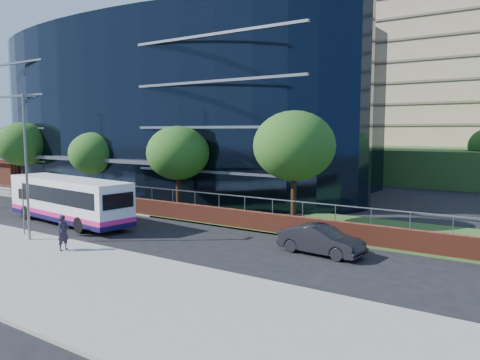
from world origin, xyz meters
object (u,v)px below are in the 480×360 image
Objects in this scene: brick_pavilion at (16,167)px; streetlight_east at (27,162)px; tree_far_b at (94,153)px; city_bus at (69,200)px; parked_car at (321,240)px; street_sign at (23,200)px; tree_far_a at (22,144)px; pedestrian at (63,233)px; tree_far_c at (178,153)px; tree_far_d at (294,146)px.

brick_pavilion is 1.08× the size of streetlight_east.
city_bus is (6.39, -7.22, -2.61)m from tree_far_b.
tree_far_b reaches higher than city_bus.
streetlight_east is 5.90m from city_bus.
parked_car is (42.42, -9.00, -1.22)m from brick_pavilion.
tree_far_a is at bearing 148.83° from street_sign.
parked_car is (17.03, 2.22, -0.88)m from city_bus.
pedestrian is (6.21, -4.85, -0.55)m from city_bus.
street_sign is 0.25× the size of city_bus.
city_bus is 17.20m from parked_car.
streetlight_east is (-1.00, -11.17, -0.10)m from tree_far_c.
city_bus is 6.30× the size of pedestrian.
tree_far_c is 1.49× the size of parked_car.
tree_far_d reaches higher than brick_pavilion.
tree_far_d is at bearing -30.85° from pedestrian.
parked_car is at bearing -11.97° from brick_pavilion.
brick_pavilion is at bearing 150.35° from street_sign.
tree_far_d is at bearing 1.97° from tree_far_a.
street_sign is 2.80m from streetlight_east.
street_sign is at bearing 116.51° from parked_car.
street_sign reaches higher than pedestrian.
streetlight_east is (1.50, -0.59, 2.29)m from street_sign.
tree_far_c reaches higher than pedestrian.
tree_far_a is 0.62× the size of city_bus.
city_bus is at bearing 48.11° from pedestrian.
city_bus is (25.39, -11.21, -0.34)m from brick_pavilion.
tree_far_a is 1.07× the size of tree_far_c.
brick_pavilion is 32.19m from streetlight_east.
city_bus is at bearing -23.83° from brick_pavilion.
tree_far_c is 14.66m from parked_car.
tree_far_b is at bearing -178.49° from tree_far_d.
tree_far_c is at bearing 76.71° from street_sign.
brick_pavilion is 35.46m from pedestrian.
brick_pavilion is 4.78× the size of pedestrian.
streetlight_east is at bearing -53.65° from city_bus.
tree_far_d reaches higher than tree_far_a.
streetlight_east reaches higher than tree_far_a.
tree_far_b reaches higher than parked_car.
tree_far_a is 25.68m from pedestrian.
parked_car is (33.42, -4.50, -4.14)m from tree_far_a.
streetlight_east reaches higher than city_bus.
brick_pavilion is 27.76m from city_bus.
city_bus is at bearing -22.28° from tree_far_a.
brick_pavilion is at bearing 150.76° from streetlight_east.
street_sign is 0.40× the size of tree_far_a.
tree_far_d reaches higher than parked_car.
tree_far_d is 1.70× the size of parked_car.
tree_far_a is at bearing 59.01° from pedestrian.
tree_far_a is 10.03m from tree_far_b.
tree_far_d is (29.00, 1.00, 0.33)m from tree_far_a.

